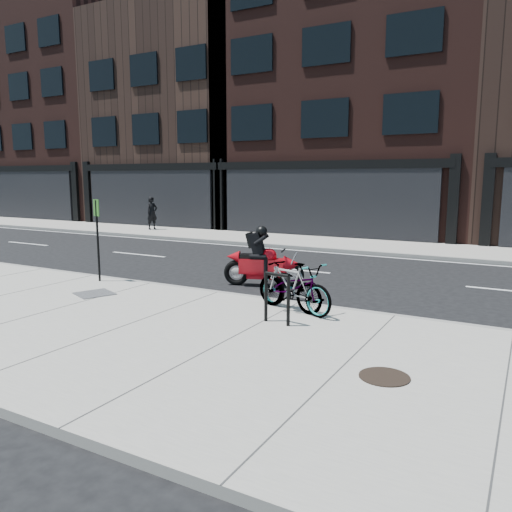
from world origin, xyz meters
The scene contains 14 objects.
ground centered at (0.00, 0.00, 0.00)m, with size 120.00×120.00×0.00m, color black.
sidewalk_near centered at (0.00, -5.00, 0.07)m, with size 60.00×6.00×0.13m, color gray.
sidewalk_far centered at (0.00, 7.75, 0.07)m, with size 60.00×3.50×0.13m, color gray.
building_west centered at (-22.00, 14.50, 6.75)m, with size 10.00×10.00×13.50m, color black.
building_midwest centered at (-12.00, 14.50, 6.00)m, with size 10.00×10.00×12.00m, color black.
building_center centered at (-2.00, 14.50, 7.25)m, with size 12.00×10.00×14.50m, color black.
bike_rack centered at (2.28, -3.53, 0.67)m, with size 0.54×0.14×0.92m.
bicycle_front centered at (2.21, -2.60, 0.61)m, with size 0.64×1.84×0.97m, color gray.
bicycle_rear centered at (2.08, -2.60, 0.61)m, with size 0.46×1.61×0.97m, color gray.
motorcycle centered at (0.42, -0.38, 0.62)m, with size 1.99×0.89×1.53m.
pedestrian centered at (-10.50, 8.00, 0.95)m, with size 0.60×0.39×1.63m, color black.
manhole_cover centered at (4.60, -5.02, 0.14)m, with size 0.66×0.66×0.01m, color black.
utility_grate centered at (-2.31, -3.48, 0.14)m, with size 0.75×0.75×0.01m, color #49494C.
sign_post centered at (-3.27, -2.40, 1.35)m, with size 0.27×0.10×2.04m.
Camera 1 is at (6.14, -11.23, 2.71)m, focal length 35.00 mm.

